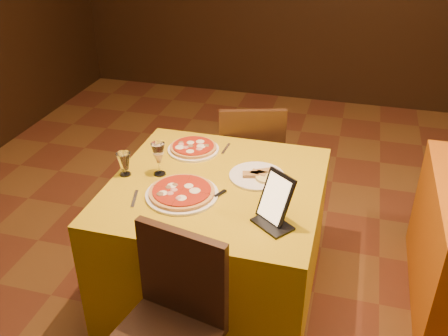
% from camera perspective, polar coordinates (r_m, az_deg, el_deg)
% --- Properties ---
extents(main_table, '(1.10, 1.10, 0.75)m').
position_cam_1_polar(main_table, '(2.83, -0.88, -8.21)').
color(main_table, '#B7940B').
rests_on(main_table, floor).
extents(chair_main_far, '(0.53, 0.53, 0.91)m').
position_cam_1_polar(chair_main_far, '(3.45, 2.86, 0.90)').
color(chair_main_far, black).
rests_on(chair_main_far, floor).
extents(pizza_near, '(0.37, 0.37, 0.03)m').
position_cam_1_polar(pizza_near, '(2.52, -4.83, -2.87)').
color(pizza_near, white).
rests_on(pizza_near, main_table).
extents(pizza_far, '(0.30, 0.30, 0.03)m').
position_cam_1_polar(pizza_far, '(2.94, -3.53, 2.26)').
color(pizza_far, white).
rests_on(pizza_far, main_table).
extents(cutlet_dish, '(0.30, 0.30, 0.03)m').
position_cam_1_polar(cutlet_dish, '(2.67, 3.78, -0.81)').
color(cutlet_dish, white).
rests_on(cutlet_dish, main_table).
extents(wine_glass, '(0.09, 0.09, 0.19)m').
position_cam_1_polar(wine_glass, '(2.67, -7.47, 1.04)').
color(wine_glass, '#FFE090').
rests_on(wine_glass, main_table).
extents(water_glass, '(0.09, 0.09, 0.13)m').
position_cam_1_polar(water_glass, '(2.71, -11.33, 0.43)').
color(water_glass, white).
rests_on(water_glass, main_table).
extents(tablet, '(0.19, 0.18, 0.23)m').
position_cam_1_polar(tablet, '(2.29, 5.92, -3.42)').
color(tablet, black).
rests_on(tablet, main_table).
extents(knife, '(0.12, 0.24, 0.01)m').
position_cam_1_polar(knife, '(2.46, -1.72, -3.93)').
color(knife, silver).
rests_on(knife, main_table).
extents(fork_near, '(0.06, 0.15, 0.01)m').
position_cam_1_polar(fork_near, '(2.53, -10.18, -3.47)').
color(fork_near, '#B3B3BA').
rests_on(fork_near, main_table).
extents(fork_far, '(0.02, 0.14, 0.01)m').
position_cam_1_polar(fork_far, '(2.95, 0.21, 2.22)').
color(fork_far, silver).
rests_on(fork_far, main_table).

